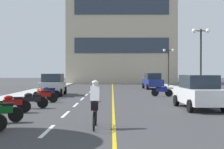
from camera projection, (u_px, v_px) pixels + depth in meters
name	position (u px, v px, depth m)	size (l,w,h in m)	color
ground_plane	(110.00, 96.00, 25.24)	(140.00, 140.00, 0.00)	#38383A
curb_left	(33.00, 92.00, 28.23)	(2.40, 72.00, 0.12)	#A8A8A3
curb_right	(187.00, 92.00, 28.24)	(2.40, 72.00, 0.12)	#A8A8A3
lane_dash_1	(47.00, 131.00, 10.24)	(0.14, 2.20, 0.01)	silver
lane_dash_2	(65.00, 114.00, 14.24)	(0.14, 2.20, 0.01)	silver
lane_dash_3	(76.00, 105.00, 18.24)	(0.14, 2.20, 0.01)	silver
lane_dash_4	(82.00, 99.00, 22.24)	(0.14, 2.20, 0.01)	silver
lane_dash_5	(87.00, 95.00, 26.24)	(0.14, 2.20, 0.01)	silver
lane_dash_6	(90.00, 92.00, 30.24)	(0.14, 2.20, 0.01)	silver
lane_dash_7	(92.00, 89.00, 34.24)	(0.14, 2.20, 0.01)	silver
lane_dash_8	(94.00, 87.00, 38.24)	(0.14, 2.20, 0.01)	silver
lane_dash_9	(96.00, 86.00, 42.24)	(0.14, 2.20, 0.01)	silver
lane_dash_10	(97.00, 85.00, 46.24)	(0.14, 2.20, 0.01)	silver
lane_dash_11	(99.00, 84.00, 50.24)	(0.14, 2.20, 0.01)	silver
centre_line_yellow	(113.00, 93.00, 28.24)	(0.12, 66.00, 0.01)	gold
office_building	(121.00, 24.00, 53.43)	(18.23, 8.71, 20.81)	#BCAD93
street_lamp_mid	(201.00, 47.00, 24.11)	(1.46, 0.36, 5.30)	black
street_lamp_far	(168.00, 59.00, 38.67)	(1.46, 0.36, 4.77)	black
parked_car_near	(198.00, 92.00, 16.24)	(2.04, 4.26, 1.82)	black
parked_car_mid	(53.00, 84.00, 25.66)	(2.02, 4.25, 1.82)	black
parked_car_far	(152.00, 81.00, 34.81)	(2.13, 4.30, 1.82)	black
motorcycle_2	(0.00, 111.00, 11.87)	(1.66, 0.72, 0.92)	black
motorcycle_3	(12.00, 103.00, 14.67)	(1.68, 0.67, 0.92)	black
motorcycle_4	(32.00, 100.00, 16.43)	(1.68, 0.64, 0.92)	black
motorcycle_5	(45.00, 95.00, 19.63)	(1.69, 0.61, 0.92)	black
motorcycle_6	(43.00, 93.00, 21.13)	(1.64, 0.80, 0.92)	black
motorcycle_7	(48.00, 92.00, 22.53)	(1.70, 0.60, 0.92)	black
motorcycle_8	(162.00, 91.00, 24.33)	(1.66, 0.73, 0.92)	black
cyclist_rider	(95.00, 103.00, 10.80)	(0.42, 1.77, 1.71)	black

